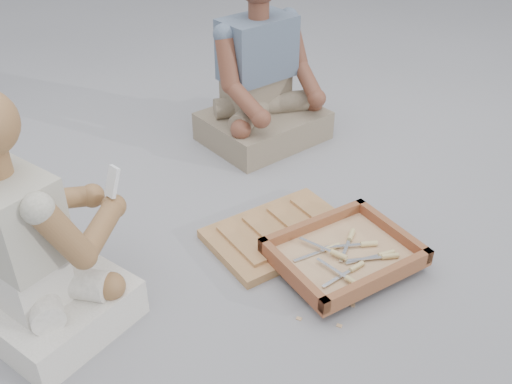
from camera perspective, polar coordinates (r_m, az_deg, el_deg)
ground at (r=2.41m, az=0.97°, el=-6.91°), size 60.00×60.00×0.00m
carved_panel at (r=2.52m, az=2.43°, el=-4.15°), size 0.62×0.42×0.04m
tool_tray at (r=2.37m, az=8.78°, el=-6.14°), size 0.56×0.45×0.07m
chisel_0 at (r=2.34m, az=7.82°, el=-6.03°), size 0.10×0.21×0.02m
chisel_1 at (r=2.37m, az=12.76°, el=-6.33°), size 0.21×0.10×0.02m
chisel_2 at (r=2.44m, az=9.38°, el=-4.55°), size 0.19×0.15×0.02m
chisel_3 at (r=2.29m, az=9.65°, el=-7.61°), size 0.22×0.04×0.02m
chisel_4 at (r=2.23m, az=9.27°, el=-8.59°), size 0.06×0.22×0.02m
chisel_5 at (r=2.38m, az=12.45°, el=-6.15°), size 0.22×0.07×0.02m
chisel_6 at (r=2.41m, az=10.74°, el=-5.14°), size 0.21×0.11×0.02m
chisel_7 at (r=2.38m, az=7.18°, el=-5.67°), size 0.22×0.03×0.02m
wood_chip_0 at (r=2.33m, az=3.89°, el=-8.67°), size 0.02×0.02×0.00m
wood_chip_1 at (r=2.62m, az=5.97°, el=-3.28°), size 0.02×0.02×0.00m
wood_chip_2 at (r=2.56m, az=13.86°, el=-5.23°), size 0.02×0.02×0.00m
wood_chip_3 at (r=2.50m, az=4.05°, el=-5.25°), size 0.02×0.02×0.00m
wood_chip_4 at (r=2.58m, az=15.28°, el=-5.10°), size 0.02×0.02×0.00m
wood_chip_5 at (r=2.63m, az=9.77°, el=-3.39°), size 0.02×0.02×0.00m
wood_chip_6 at (r=2.16m, az=8.33°, el=-13.09°), size 0.02×0.02×0.00m
wood_chip_7 at (r=2.58m, az=0.65°, el=-3.60°), size 0.02×0.02×0.00m
wood_chip_8 at (r=2.29m, az=9.50°, el=-9.96°), size 0.02×0.02×0.00m
wood_chip_9 at (r=2.46m, az=15.35°, el=-7.32°), size 0.02×0.02×0.00m
wood_chip_10 at (r=2.25m, az=9.68°, el=-11.10°), size 0.02×0.02×0.00m
wood_chip_11 at (r=2.28m, az=6.57°, el=-10.04°), size 0.02×0.02×0.00m
wood_chip_12 at (r=2.66m, az=3.70°, el=-2.48°), size 0.02×0.02×0.00m
wood_chip_13 at (r=2.17m, az=4.32°, el=-12.51°), size 0.02×0.02×0.00m
wood_chip_14 at (r=2.47m, az=13.75°, el=-6.78°), size 0.02×0.02×0.00m
wood_chip_15 at (r=2.42m, az=11.08°, el=-7.42°), size 0.02×0.02×0.00m
craftsman at (r=2.12m, az=-21.66°, el=-5.39°), size 0.70×0.72×0.92m
companion at (r=3.18m, az=0.59°, el=10.70°), size 0.69×0.58×0.99m
mobile_phone at (r=2.15m, az=-14.17°, el=1.02°), size 0.07×0.06×0.12m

